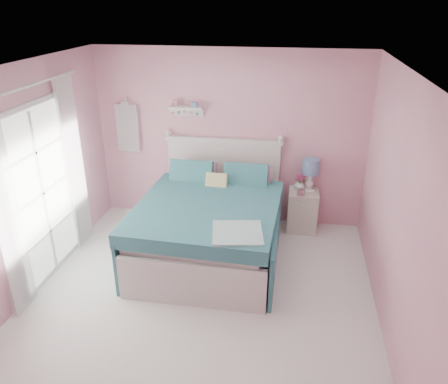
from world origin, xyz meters
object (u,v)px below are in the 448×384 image
(bed, at_px, (210,226))
(table_lamp, at_px, (311,169))
(nightstand, at_px, (303,210))
(teacup, at_px, (301,193))
(vase, at_px, (299,185))

(bed, distance_m, table_lamp, 1.69)
(nightstand, height_order, teacup, teacup)
(table_lamp, xyz_separation_m, teacup, (-0.12, -0.21, -0.29))
(table_lamp, height_order, teacup, table_lamp)
(bed, bearing_deg, teacup, 34.88)
(vase, bearing_deg, table_lamp, 5.98)
(teacup, bearing_deg, vase, 96.62)
(bed, height_order, nightstand, bed)
(vase, bearing_deg, bed, -140.63)
(table_lamp, distance_m, vase, 0.29)
(bed, bearing_deg, nightstand, 38.55)
(bed, xyz_separation_m, vase, (1.15, 0.94, 0.28))
(nightstand, xyz_separation_m, vase, (-0.07, 0.04, 0.39))
(bed, distance_m, vase, 1.51)
(nightstand, distance_m, teacup, 0.39)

